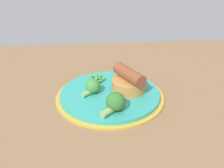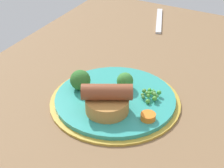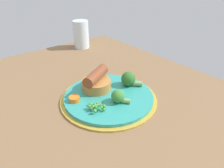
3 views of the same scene
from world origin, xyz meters
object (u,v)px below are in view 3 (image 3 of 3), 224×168
at_px(broccoli_floret_far, 129,79).
at_px(dinner_plate, 109,97).
at_px(pea_pile, 96,107).
at_px(sausage_pudding, 96,82).
at_px(drinking_glass, 81,34).
at_px(carrot_slice_0, 74,99).
at_px(broccoli_floret_near, 118,97).

bearing_deg(broccoli_floret_far, dinner_plate, 51.14).
xyz_separation_m(dinner_plate, pea_pile, (-0.03, 0.07, 0.02)).
distance_m(sausage_pudding, broccoli_floret_far, 0.10).
distance_m(sausage_pudding, drinking_glass, 0.42).
relative_size(broccoli_floret_far, drinking_glass, 0.47).
relative_size(sausage_pudding, drinking_glass, 0.83).
height_order(carrot_slice_0, drinking_glass, drinking_glass).
bearing_deg(broccoli_floret_far, drinking_glass, -53.95).
relative_size(carrot_slice_0, drinking_glass, 0.24).
height_order(pea_pile, carrot_slice_0, pea_pile).
bearing_deg(sausage_pudding, dinner_plate, 71.14).
xyz_separation_m(dinner_plate, broccoli_floret_near, (-0.04, 0.00, 0.03)).
distance_m(pea_pile, broccoli_floret_near, 0.07).
relative_size(broccoli_floret_near, drinking_glass, 0.39).
distance_m(pea_pile, carrot_slice_0, 0.07).
distance_m(dinner_plate, pea_pile, 0.08).
bearing_deg(drinking_glass, dinner_plate, 158.06).
height_order(dinner_plate, sausage_pudding, sausage_pudding).
height_order(broccoli_floret_far, carrot_slice_0, broccoli_floret_far).
height_order(sausage_pudding, drinking_glass, drinking_glass).
relative_size(dinner_plate, broccoli_floret_far, 4.68).
xyz_separation_m(pea_pile, drinking_glass, (0.46, -0.24, 0.04)).
bearing_deg(carrot_slice_0, dinner_plate, -111.88).
distance_m(dinner_plate, sausage_pudding, 0.06).
xyz_separation_m(sausage_pudding, drinking_glass, (0.37, -0.18, 0.02)).
relative_size(sausage_pudding, broccoli_floret_near, 2.11).
bearing_deg(drinking_glass, broccoli_floret_far, 168.12).
bearing_deg(dinner_plate, sausage_pudding, 8.80).
height_order(dinner_plate, pea_pile, pea_pile).
bearing_deg(broccoli_floret_near, carrot_slice_0, 10.22).
distance_m(dinner_plate, drinking_glass, 0.46).
distance_m(broccoli_floret_near, carrot_slice_0, 0.12).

